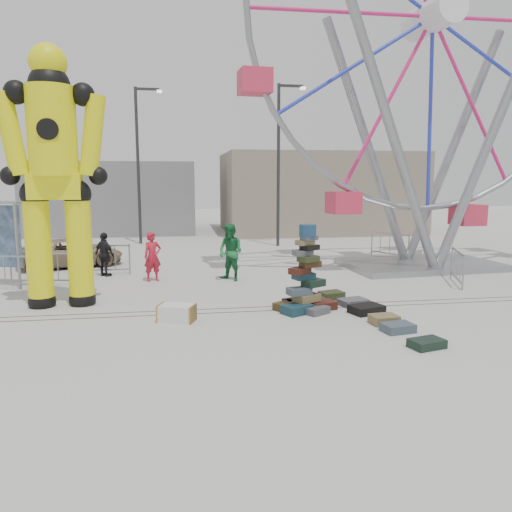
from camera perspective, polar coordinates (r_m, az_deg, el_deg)
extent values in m
plane|color=#9E9E99|center=(12.48, 0.84, -7.04)|extent=(90.00, 90.00, 0.00)
cube|color=#47443F|center=(13.05, 0.39, -6.31)|extent=(40.00, 0.04, 0.01)
cube|color=#47443F|center=(13.43, 0.11, -5.86)|extent=(40.00, 0.04, 0.01)
cube|color=gray|center=(33.10, 6.95, 7.21)|extent=(12.00, 8.00, 5.00)
cube|color=gray|center=(34.08, -15.72, 6.49)|extent=(10.00, 8.00, 4.40)
cylinder|color=#2D2D30|center=(25.34, 2.57, 10.17)|extent=(0.16, 0.16, 8.00)
cube|color=#2D2D30|center=(25.85, 4.01, 18.83)|extent=(1.20, 0.15, 0.12)
cube|color=silver|center=(25.97, 5.36, 18.54)|extent=(0.25, 0.25, 0.12)
cylinder|color=#2D2D30|center=(26.90, -13.33, 9.87)|extent=(0.16, 0.16, 8.00)
cube|color=#2D2D30|center=(27.23, -12.31, 18.14)|extent=(1.20, 0.15, 0.12)
cube|color=silver|center=(27.19, -10.97, 17.98)|extent=(0.25, 0.25, 0.12)
cube|color=#173A46|center=(12.83, 4.71, -6.07)|extent=(0.88, 0.78, 0.24)
cube|color=#461B12|center=(13.33, 7.56, -5.59)|extent=(0.79, 0.64, 0.22)
cube|color=#422F15|center=(13.19, 3.51, -5.72)|extent=(0.78, 0.73, 0.20)
cube|color=#2F381C|center=(13.67, 6.33, -5.20)|extent=(0.77, 0.65, 0.22)
cube|color=#525359|center=(12.88, 6.93, -6.18)|extent=(0.75, 0.69, 0.18)
cube|color=black|center=(13.57, 4.47, -5.32)|extent=(0.70, 0.57, 0.20)
cube|color=olive|center=(13.13, 5.81, -4.75)|extent=(0.77, 0.69, 0.20)
cube|color=#42505E|center=(12.97, 4.94, -4.04)|extent=(0.66, 0.52, 0.18)
cube|color=black|center=(13.15, 6.57, -3.06)|extent=(0.69, 0.62, 0.18)
cube|color=#173A46|center=(13.11, 5.47, -2.30)|extent=(0.64, 0.54, 0.17)
cube|color=#461B12|center=(12.95, 5.03, -1.69)|extent=(0.65, 0.61, 0.17)
cube|color=#422F15|center=(13.07, 6.22, -0.88)|extent=(0.58, 0.46, 0.17)
cube|color=#2F381C|center=(12.89, 6.00, -0.31)|extent=(0.62, 0.56, 0.15)
cube|color=#525359|center=(12.90, 5.37, 0.37)|extent=(0.53, 0.42, 0.15)
cube|color=black|center=(12.92, 6.15, 0.99)|extent=(0.55, 0.50, 0.13)
cube|color=olive|center=(12.87, 5.62, 1.54)|extent=(0.51, 0.42, 0.13)
cube|color=#42505E|center=(12.84, 6.09, 2.06)|extent=(0.50, 0.46, 0.11)
cylinder|color=navy|center=(12.83, 5.93, 2.96)|extent=(0.44, 0.44, 0.29)
sphere|color=black|center=(14.65, -23.25, -4.80)|extent=(0.72, 0.72, 0.72)
cylinder|color=#EBEA0C|center=(14.40, -23.58, 0.49)|extent=(0.66, 0.66, 3.01)
sphere|color=black|center=(14.28, -23.95, 6.48)|extent=(0.75, 0.75, 0.75)
sphere|color=black|center=(14.48, -19.21, -4.72)|extent=(0.72, 0.72, 0.72)
cylinder|color=#EBEA0C|center=(14.23, -19.49, 0.63)|extent=(0.66, 0.66, 3.01)
sphere|color=black|center=(14.11, -19.80, 6.70)|extent=(0.75, 0.75, 0.75)
cube|color=#EBEA0C|center=(14.18, -21.93, 7.36)|extent=(1.36, 0.83, 0.66)
cylinder|color=#EBEA0C|center=(14.23, -22.27, 13.05)|extent=(1.22, 1.22, 2.26)
sphere|color=black|center=(14.37, -22.55, 17.53)|extent=(1.04, 1.04, 1.04)
sphere|color=#EBEA0C|center=(14.47, -22.69, 19.74)|extent=(0.94, 0.94, 0.94)
sphere|color=black|center=(14.49, -25.75, 16.50)|extent=(0.60, 0.60, 0.60)
cylinder|color=#EBEA0C|center=(14.42, -26.21, 12.36)|extent=(0.80, 0.53, 2.12)
sphere|color=black|center=(14.40, -26.29, 8.22)|extent=(0.49, 0.49, 0.49)
sphere|color=black|center=(14.23, -19.18, 17.03)|extent=(0.60, 0.60, 0.60)
cylinder|color=#EBEA0C|center=(14.09, -18.19, 12.92)|extent=(0.80, 0.53, 2.12)
sphere|color=black|center=(14.04, -17.59, 8.73)|extent=(0.49, 0.49, 0.49)
cube|color=gray|center=(20.34, 18.24, -0.93)|extent=(6.00, 3.90, 0.23)
cylinder|color=gray|center=(18.28, 15.67, 12.21)|extent=(4.00, 0.67, 9.30)
cylinder|color=gray|center=(20.31, 24.92, 11.36)|extent=(4.00, 0.67, 9.30)
cylinder|color=gray|center=(20.11, 12.74, 11.99)|extent=(4.00, 0.67, 9.30)
cylinder|color=gray|center=(21.97, 21.52, 11.31)|extent=(4.00, 0.67, 9.30)
cylinder|color=white|center=(20.88, 19.56, 24.39)|extent=(1.35, 2.61, 1.15)
torus|color=gray|center=(20.88, 19.56, 24.39)|extent=(13.97, 1.37, 13.99)
cube|color=#C72A46|center=(20.14, 18.46, 3.57)|extent=(1.11, 1.11, 0.80)
cylinder|color=gray|center=(17.28, -25.11, 1.12)|extent=(0.09, 0.09, 2.68)
cube|color=silver|center=(12.26, -9.05, -6.47)|extent=(0.98, 0.77, 0.40)
cube|color=#2F381C|center=(14.51, 8.61, -4.44)|extent=(0.76, 0.64, 0.21)
cube|color=#525359|center=(13.89, 11.03, -5.18)|extent=(0.86, 0.70, 0.17)
cube|color=black|center=(13.14, 12.52, -5.95)|extent=(0.97, 0.81, 0.21)
cube|color=olive|center=(12.30, 14.43, -7.04)|extent=(0.68, 0.54, 0.22)
cube|color=#42505E|center=(11.77, 15.91, -7.88)|extent=(0.76, 0.60, 0.19)
cube|color=black|center=(10.89, 18.94, -9.43)|extent=(0.79, 0.61, 0.18)
imported|color=#B5192D|center=(17.03, -11.74, -0.07)|extent=(0.71, 0.60, 1.66)
imported|color=#1A6834|center=(16.77, -2.93, 0.42)|extent=(1.17, 1.18, 1.92)
imported|color=black|center=(18.28, -16.91, 0.17)|extent=(0.93, 0.89, 1.55)
imported|color=#8D775B|center=(20.78, -20.43, 0.36)|extent=(4.31, 3.04, 1.09)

